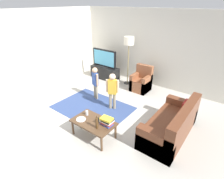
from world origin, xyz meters
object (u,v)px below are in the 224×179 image
Objects in this scene: armchair at (142,82)px; bottle at (97,123)px; couch at (173,126)px; plate at (81,119)px; floor_lamp at (129,43)px; soda_can at (87,113)px; tv_stand at (105,73)px; child_near_tv at (95,80)px; child_center at (112,88)px; coffee_table at (93,123)px; book_stack at (107,121)px; tv_remote at (98,119)px; tv at (104,59)px.

bottle is at bearing -79.78° from armchair.
couch reaches higher than plate.
soda_can is at bearing -76.04° from floor_lamp.
tv_stand is 1.13× the size of child_near_tv.
soda_can is 0.55× the size of plate.
child_center is (-1.86, 0.12, 0.38)m from couch.
child_center is 1.16m from soda_can.
coffee_table is at bearing -83.67° from armchair.
armchair is at bearing -1.31° from tv_stand.
floor_lamp is (-0.72, 0.19, 1.25)m from armchair.
floor_lamp is 14.83× the size of soda_can.
coffee_table is at bearing 151.39° from bottle.
child_center is at bearing 107.61° from coffee_table.
plate is at bearing -59.68° from tv_stand.
floor_lamp is 3.45m from plate.
couch is at bearing -37.64° from floor_lamp.
child_near_tv is 2.02m from book_stack.
floor_lamp is 3.43m from coffee_table.
couch reaches higher than tv_stand.
tv_remote is (-0.17, 0.24, -0.13)m from bottle.
tv is at bearing 130.41° from book_stack.
child_near_tv is 8.88× the size of soda_can.
tv_stand is 1.65m from floor_lamp.
tv reaches higher than coffee_table.
armchair is 2.81× the size of bottle.
bottle is 1.45× the size of plate.
tv_stand is 1.08× the size of child_center.
floor_lamp is at bearing 103.96° from soda_can.
child_near_tv is (-0.17, -1.64, -0.90)m from floor_lamp.
tv is at bearing 120.49° from plate.
couch is at bearing 68.10° from tv_remote.
couch is 1.74m from tv_remote.
book_stack is (-1.15, -1.02, 0.23)m from couch.
coffee_table is 3.12× the size of bottle.
armchair is at bearing 102.97° from book_stack.
child_center reaches higher than couch.
book_stack is at bearing 29.07° from tv_remote.
tv is 3.51m from plate.
child_near_tv reaches higher than coffee_table.
book_stack is 1.71× the size of tv_remote.
child_near_tv is 1.80m from plate.
floor_lamp is at bearing 9.69° from tv.
couch is 6.19× the size of book_stack.
book_stack is at bearing -77.03° from armchair.
floor_lamp is (1.01, 0.15, 1.30)m from tv_stand.
tv is 0.62× the size of floor_lamp.
coffee_table is (0.39, -1.24, -0.30)m from child_center.
child_center is (0.64, -1.81, -0.88)m from floor_lamp.
tv_remote reaches higher than coffee_table.
tv_stand is at bearing 120.32° from plate.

